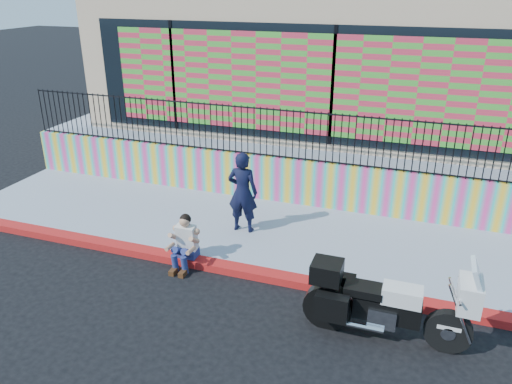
% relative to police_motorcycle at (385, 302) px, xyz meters
% --- Properties ---
extents(ground, '(90.00, 90.00, 0.00)m').
position_rel_police_motorcycle_xyz_m(ground, '(-1.94, 0.98, -0.66)').
color(ground, black).
rests_on(ground, ground).
extents(red_curb, '(16.00, 0.30, 0.15)m').
position_rel_police_motorcycle_xyz_m(red_curb, '(-1.94, 0.98, -0.58)').
color(red_curb, '#AE0C22').
rests_on(red_curb, ground).
extents(sidewalk, '(16.00, 3.00, 0.15)m').
position_rel_police_motorcycle_xyz_m(sidewalk, '(-1.94, 2.63, -0.58)').
color(sidewalk, '#959DB3').
rests_on(sidewalk, ground).
extents(mural_wall, '(16.00, 0.20, 1.10)m').
position_rel_police_motorcycle_xyz_m(mural_wall, '(-1.94, 4.23, 0.04)').
color(mural_wall, '#E93D93').
rests_on(mural_wall, sidewalk).
extents(metal_fence, '(15.80, 0.04, 1.20)m').
position_rel_police_motorcycle_xyz_m(metal_fence, '(-1.94, 4.23, 1.19)').
color(metal_fence, black).
rests_on(metal_fence, mural_wall).
extents(elevated_platform, '(16.00, 10.00, 1.25)m').
position_rel_police_motorcycle_xyz_m(elevated_platform, '(-1.94, 9.33, -0.03)').
color(elevated_platform, '#959DB3').
rests_on(elevated_platform, ground).
extents(storefront_building, '(14.00, 8.06, 4.00)m').
position_rel_police_motorcycle_xyz_m(storefront_building, '(-1.94, 9.11, 2.59)').
color(storefront_building, '#CCB388').
rests_on(storefront_building, elevated_platform).
extents(police_motorcycle, '(2.51, 0.83, 1.56)m').
position_rel_police_motorcycle_xyz_m(police_motorcycle, '(0.00, 0.00, 0.00)').
color(police_motorcycle, black).
rests_on(police_motorcycle, ground).
extents(police_officer, '(0.67, 0.45, 1.78)m').
position_rel_police_motorcycle_xyz_m(police_officer, '(-3.23, 2.43, 0.38)').
color(police_officer, black).
rests_on(police_officer, sidewalk).
extents(seated_man, '(0.54, 0.71, 1.06)m').
position_rel_police_motorcycle_xyz_m(seated_man, '(-3.84, 0.83, -0.21)').
color(seated_man, navy).
rests_on(seated_man, ground).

